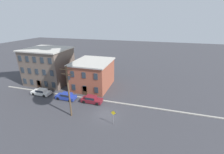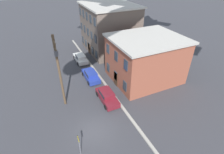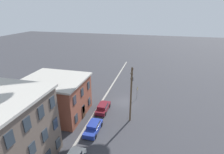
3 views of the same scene
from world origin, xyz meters
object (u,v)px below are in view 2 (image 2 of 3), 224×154
Objects in this scene: caution_sign at (79,142)px; utility_pole at (59,69)px; car_blue at (91,75)px; car_white at (80,58)px; car_maroon at (107,96)px.

caution_sign is 0.28× the size of utility_pole.
car_blue is 7.97m from utility_pole.
car_blue is 1.65× the size of caution_sign.
car_blue is 0.47× the size of utility_pole.
utility_pole reaches higher than car_blue.
car_white and car_blue have the same top height.
caution_sign is (6.26, -5.51, 1.01)m from car_maroon.
utility_pole is at bearing -107.35° from car_maroon.
utility_pole is (-1.65, -5.30, 4.54)m from car_maroon.
caution_sign reaches higher than car_blue.
car_blue is 1.00× the size of car_maroon.
utility_pole is (-7.92, 0.21, 3.53)m from caution_sign.
car_maroon is at bearing 2.66° from car_blue.
car_blue is 5.86m from car_maroon.
car_white is 1.00× the size of car_blue.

